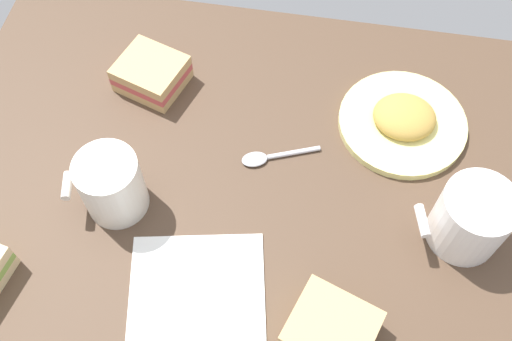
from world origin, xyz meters
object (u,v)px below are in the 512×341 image
object	(u,v)px
sandwich_side	(331,331)
spoon	(268,157)
sandwich_main	(151,74)
coffee_mug_black	(111,185)
plate_of_food	(403,121)
coffee_mug_milky	(471,218)
paper_napkin	(197,298)

from	to	relation	value
sandwich_side	spoon	distance (cm)	25.64
sandwich_main	spoon	bearing A→B (deg)	-28.21
coffee_mug_black	spoon	world-z (taller)	coffee_mug_black
plate_of_food	coffee_mug_black	distance (cm)	41.31
coffee_mug_milky	coffee_mug_black	bearing A→B (deg)	-176.28
coffee_mug_milky	sandwich_main	distance (cm)	48.66
coffee_mug_black	sandwich_main	world-z (taller)	coffee_mug_black
coffee_mug_black	paper_napkin	distance (cm)	17.84
sandwich_main	paper_napkin	bearing A→B (deg)	-66.51
plate_of_food	paper_napkin	bearing A→B (deg)	-127.97
plate_of_food	paper_napkin	size ratio (longest dim) A/B	1.10
spoon	paper_napkin	bearing A→B (deg)	-104.26
coffee_mug_milky	sandwich_main	size ratio (longest dim) A/B	1.03
plate_of_food	spoon	world-z (taller)	plate_of_food
coffee_mug_black	coffee_mug_milky	world-z (taller)	coffee_mug_black
paper_napkin	plate_of_food	bearing A→B (deg)	52.03
plate_of_food	coffee_mug_black	size ratio (longest dim) A/B	1.75
plate_of_food	spoon	bearing A→B (deg)	-154.14
coffee_mug_black	sandwich_side	distance (cm)	32.32
plate_of_food	sandwich_side	size ratio (longest dim) A/B	1.55
coffee_mug_black	coffee_mug_milky	size ratio (longest dim) A/B	0.89
coffee_mug_black	paper_napkin	xyz separation A→B (cm)	(13.14, -11.13, -4.68)
coffee_mug_black	sandwich_main	xyz separation A→B (cm)	(-0.57, 20.41, -2.63)
sandwich_side	coffee_mug_black	bearing A→B (deg)	156.30
coffee_mug_black	paper_napkin	bearing A→B (deg)	-40.27
plate_of_food	coffee_mug_black	world-z (taller)	coffee_mug_black
sandwich_side	coffee_mug_milky	bearing A→B (deg)	46.10
plate_of_food	sandwich_main	distance (cm)	37.17
sandwich_main	sandwich_side	xyz separation A→B (cm)	(30.07, -33.36, 0.00)
coffee_mug_milky	sandwich_side	world-z (taller)	coffee_mug_milky
sandwich_side	paper_napkin	world-z (taller)	sandwich_side
sandwich_side	spoon	world-z (taller)	sandwich_side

